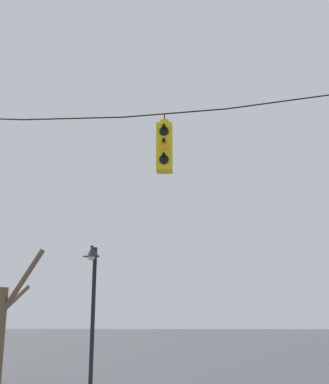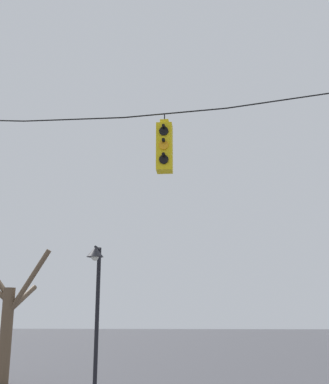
# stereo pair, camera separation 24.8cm
# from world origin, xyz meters

# --- Properties ---
(span_wire) EXTENTS (15.96, 0.03, 0.84)m
(span_wire) POSITION_xyz_m (0.00, 0.22, 6.90)
(span_wire) COLOR black
(traffic_light_near_right_pole) EXTENTS (0.34, 0.46, 1.32)m
(traffic_light_near_right_pole) POSITION_xyz_m (2.05, 0.21, 5.89)
(traffic_light_near_right_pole) COLOR yellow
(street_lamp) EXTENTS (0.49, 0.85, 4.37)m
(street_lamp) POSITION_xyz_m (-0.31, 4.37, 3.32)
(street_lamp) COLOR black
(street_lamp) RESTS_ON ground_plane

